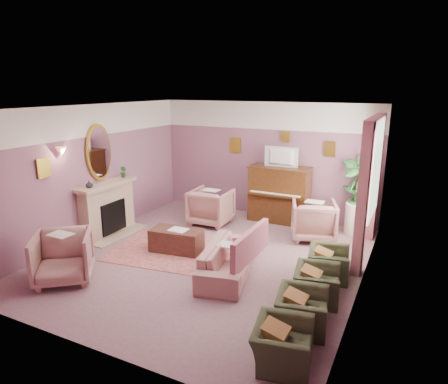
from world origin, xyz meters
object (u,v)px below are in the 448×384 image
at_px(piano, 279,195).
at_px(floral_armchair_right, 314,218).
at_px(television, 280,156).
at_px(sofa, 229,253).
at_px(floral_armchair_left, 211,205).
at_px(side_table, 357,219).
at_px(olive_chair_b, 302,305).
at_px(coffee_table, 177,240).
at_px(olive_chair_a, 283,338).
at_px(olive_chair_c, 317,279).
at_px(floral_armchair_front, 63,255).
at_px(olive_chair_d, 329,259).

height_order(piano, floral_armchair_right, piano).
xyz_separation_m(television, sofa, (0.14, -3.02, -1.22)).
relative_size(floral_armchair_left, side_table, 1.32).
distance_m(floral_armchair_left, floral_armchair_right, 2.40).
bearing_deg(olive_chair_b, coffee_table, 154.12).
bearing_deg(side_table, floral_armchair_right, -138.52).
bearing_deg(olive_chair_a, coffee_table, 142.52).
distance_m(floral_armchair_right, side_table, 1.05).
distance_m(television, side_table, 2.21).
bearing_deg(olive_chair_b, floral_armchair_left, 134.27).
relative_size(sofa, olive_chair_c, 2.43).
bearing_deg(piano, television, -90.00).
xyz_separation_m(piano, floral_armchair_right, (1.03, -0.80, -0.19)).
height_order(television, side_table, television).
bearing_deg(side_table, television, 178.36).
relative_size(olive_chair_a, olive_chair_c, 1.00).
bearing_deg(piano, floral_armchair_right, -37.63).
distance_m(floral_armchair_left, floral_armchair_front, 3.71).
xyz_separation_m(coffee_table, olive_chair_c, (2.91, -0.59, 0.11)).
bearing_deg(olive_chair_b, side_table, 88.39).
height_order(floral_armchair_left, olive_chair_a, floral_armchair_left).
height_order(sofa, floral_armchair_left, floral_armchair_left).
bearing_deg(floral_armchair_right, olive_chair_d, -67.45).
height_order(olive_chair_c, olive_chair_d, same).
bearing_deg(side_table, olive_chair_d, -92.75).
distance_m(sofa, floral_armchair_front, 2.77).
bearing_deg(sofa, olive_chair_d, 22.31).
bearing_deg(olive_chair_d, olive_chair_c, -90.00).
height_order(sofa, side_table, sofa).
distance_m(piano, television, 0.95).
bearing_deg(television, olive_chair_a, -70.53).
distance_m(piano, olive_chair_d, 2.98).
bearing_deg(coffee_table, piano, 65.53).
relative_size(floral_armchair_left, floral_armchair_front, 1.00).
distance_m(coffee_table, floral_armchair_left, 1.76).
relative_size(television, coffee_table, 0.80).
xyz_separation_m(olive_chair_b, olive_chair_d, (0.00, 1.64, 0.00)).
bearing_deg(side_table, sofa, -119.56).
distance_m(floral_armchair_front, olive_chair_d, 4.45).
height_order(olive_chair_b, olive_chair_d, same).
distance_m(piano, floral_armchair_left, 1.65).
relative_size(sofa, olive_chair_d, 2.43).
height_order(piano, olive_chair_c, piano).
distance_m(coffee_table, floral_armchair_front, 2.14).
bearing_deg(olive_chair_b, sofa, 147.60).
height_order(floral_armchair_front, olive_chair_c, floral_armchair_front).
xyz_separation_m(floral_armchair_front, olive_chair_a, (3.92, -0.36, -0.13)).
distance_m(floral_armchair_front, side_table, 5.98).
bearing_deg(olive_chair_c, floral_armchair_front, -161.96).
height_order(sofa, olive_chair_d, sofa).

